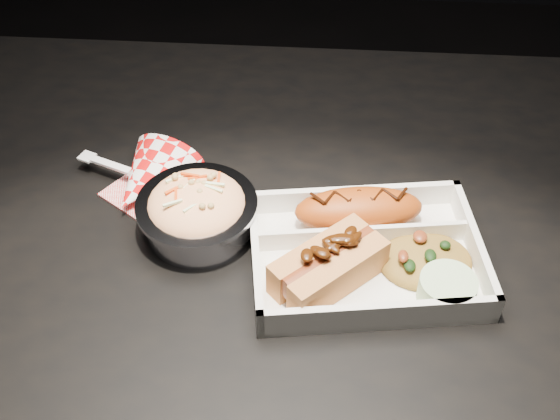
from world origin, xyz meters
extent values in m
cube|color=black|center=(0.00, 0.00, 0.73)|extent=(1.20, 0.80, 0.03)
cylinder|color=black|center=(-0.55, 0.35, 0.36)|extent=(0.05, 0.05, 0.72)
cube|color=silver|center=(0.09, -0.05, 0.75)|extent=(0.27, 0.21, 0.01)
cube|color=silver|center=(0.08, 0.04, 0.77)|extent=(0.25, 0.04, 0.04)
cube|color=silver|center=(0.10, -0.13, 0.77)|extent=(0.25, 0.04, 0.04)
cube|color=silver|center=(-0.03, -0.07, 0.77)|extent=(0.03, 0.18, 0.04)
cube|color=silver|center=(0.21, -0.03, 0.77)|extent=(0.03, 0.18, 0.04)
cube|color=silver|center=(0.09, -0.02, 0.77)|extent=(0.23, 0.04, 0.03)
ellipsoid|color=#AC4611|center=(0.08, 0.01, 0.78)|extent=(0.15, 0.08, 0.05)
cube|color=#CB8245|center=(0.06, -0.09, 0.78)|extent=(0.11, 0.10, 0.04)
cube|color=#CB8245|center=(0.04, -0.07, 0.78)|extent=(0.11, 0.10, 0.04)
cylinder|color=brown|center=(0.05, -0.08, 0.79)|extent=(0.11, 0.10, 0.03)
ellipsoid|color=olive|center=(0.16, -0.05, 0.77)|extent=(0.12, 0.10, 0.03)
cylinder|color=beige|center=(0.17, -0.10, 0.77)|extent=(0.06, 0.06, 0.03)
cylinder|color=silver|center=(-0.10, -0.01, 0.77)|extent=(0.12, 0.12, 0.04)
cylinder|color=silver|center=(-0.10, -0.01, 0.79)|extent=(0.14, 0.14, 0.01)
ellipsoid|color=beige|center=(-0.10, -0.01, 0.79)|extent=(0.11, 0.11, 0.04)
cube|color=red|center=(-0.16, 0.05, 0.75)|extent=(0.14, 0.14, 0.00)
cone|color=red|center=(-0.17, 0.06, 0.77)|extent=(0.13, 0.14, 0.10)
cube|color=white|center=(-0.23, 0.08, 0.77)|extent=(0.06, 0.03, 0.00)
cube|color=white|center=(-0.26, 0.09, 0.77)|extent=(0.02, 0.02, 0.00)
camera|label=1|loc=(0.03, -0.57, 1.34)|focal=45.00mm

